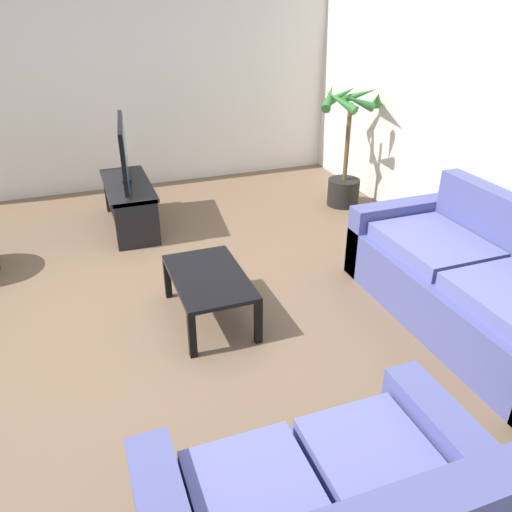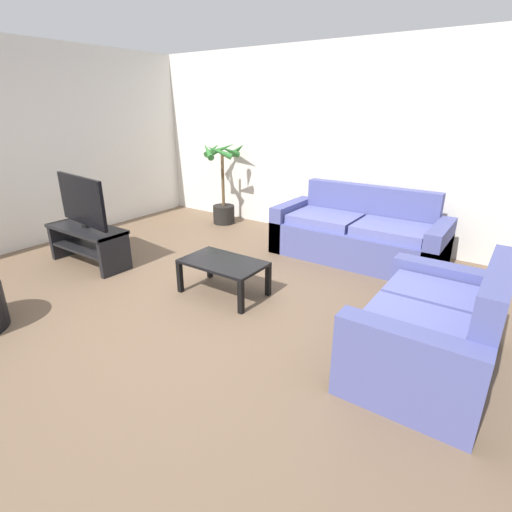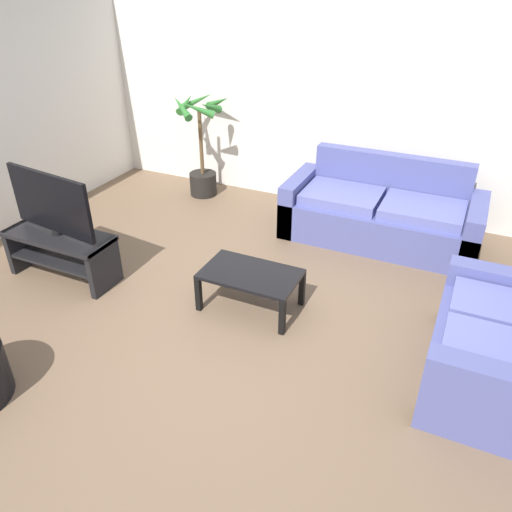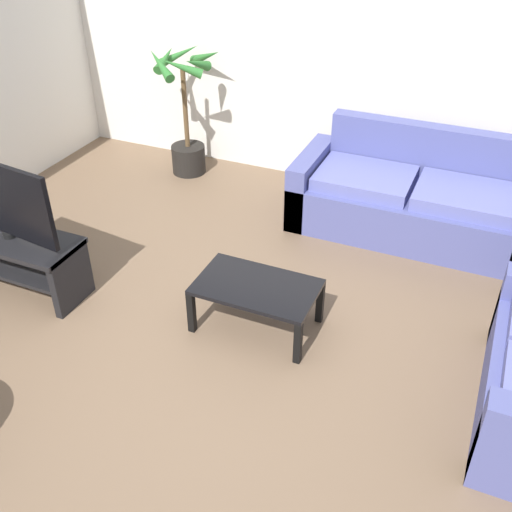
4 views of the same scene
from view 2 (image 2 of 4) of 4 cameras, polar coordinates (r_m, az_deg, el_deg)
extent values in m
plane|color=brown|center=(4.06, -11.30, -7.03)|extent=(6.60, 6.60, 0.00)
cube|color=silver|center=(6.06, 9.20, 15.79)|extent=(6.00, 0.06, 2.70)
cube|color=silver|center=(6.18, -32.63, 12.95)|extent=(0.06, 6.00, 2.70)
cube|color=#4C518C|center=(5.24, 14.34, 1.78)|extent=(2.12, 0.90, 0.42)
cube|color=#4C518C|center=(5.45, 16.20, 7.29)|extent=(1.76, 0.16, 0.48)
cube|color=#4C518C|center=(5.60, 5.16, 4.68)|extent=(0.18, 0.90, 0.62)
cube|color=#4C518C|center=(4.98, 24.84, 0.64)|extent=(0.18, 0.90, 0.62)
cube|color=#5D63A4|center=(5.28, 9.95, 5.34)|extent=(0.84, 0.66, 0.12)
cube|color=#5D63A4|center=(4.99, 19.10, 3.55)|extent=(0.84, 0.66, 0.12)
cube|color=#4C518C|center=(3.30, 23.31, -11.34)|extent=(0.90, 1.42, 0.42)
cube|color=#4C518C|center=(3.07, 31.22, -5.73)|extent=(0.16, 1.06, 0.48)
cube|color=#4C518C|center=(2.74, 20.59, -15.67)|extent=(0.90, 0.18, 0.62)
cube|color=#4C518C|center=(3.80, 25.63, -5.64)|extent=(0.90, 0.18, 0.62)
cube|color=#5D63A4|center=(2.95, 21.95, -9.08)|extent=(0.66, 0.49, 0.12)
cube|color=#5D63A4|center=(3.42, 24.14, -5.20)|extent=(0.66, 0.49, 0.12)
cube|color=black|center=(5.26, -23.42, 3.65)|extent=(1.10, 0.45, 0.04)
cube|color=black|center=(5.34, -23.04, 1.14)|extent=(1.02, 0.39, 0.03)
cube|color=black|center=(5.76, -25.90, 2.35)|extent=(0.06, 0.41, 0.48)
cube|color=black|center=(4.91, -19.78, 0.25)|extent=(0.06, 0.41, 0.48)
cube|color=black|center=(5.18, -23.98, 7.36)|extent=(1.04, 0.16, 0.58)
cube|color=teal|center=(5.19, -23.77, 7.41)|extent=(0.98, 0.13, 0.53)
cylinder|color=black|center=(5.25, -23.48, 4.06)|extent=(0.10, 0.10, 0.04)
cube|color=black|center=(4.09, -4.79, -0.93)|extent=(0.86, 0.52, 0.03)
cube|color=black|center=(4.26, -10.98, -3.03)|extent=(0.05, 0.05, 0.34)
cube|color=black|center=(3.77, -2.20, -6.00)|extent=(0.05, 0.05, 0.34)
cube|color=black|center=(4.58, -6.77, -1.07)|extent=(0.05, 0.05, 0.34)
cube|color=black|center=(4.12, 1.78, -3.53)|extent=(0.05, 0.05, 0.34)
cylinder|color=black|center=(6.70, -4.68, 6.04)|extent=(0.36, 0.36, 0.30)
cylinder|color=brown|center=(6.57, -4.83, 10.91)|extent=(0.05, 0.05, 0.85)
cone|color=#2D6F2D|center=(6.37, -3.83, 14.94)|extent=(0.15, 0.39, 0.23)
cone|color=#2D6F2D|center=(6.59, -2.62, 15.18)|extent=(0.52, 0.38, 0.29)
cone|color=#2D6F2D|center=(6.72, -4.92, 15.23)|extent=(0.40, 0.35, 0.25)
cone|color=#2D6F2D|center=(6.61, -6.33, 15.09)|extent=(0.13, 0.39, 0.23)
cone|color=#2D6F2D|center=(6.45, -7.02, 14.91)|extent=(0.44, 0.35, 0.26)
cone|color=#2D6F2D|center=(6.31, -5.36, 14.84)|extent=(0.42, 0.28, 0.24)
camera|label=1|loc=(2.25, 59.39, 20.83)|focal=36.11mm
camera|label=3|loc=(1.28, -103.32, 40.52)|focal=35.06mm
camera|label=4|loc=(1.52, -86.24, 47.52)|focal=41.92mm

